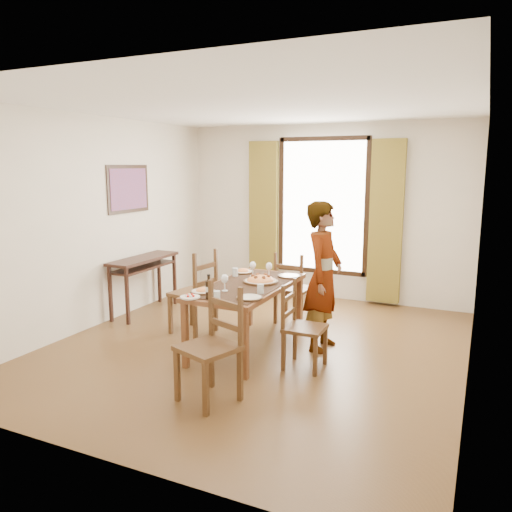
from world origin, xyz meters
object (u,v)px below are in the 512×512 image
at_px(dining_table, 248,291).
at_px(pasta_platter, 261,278).
at_px(man, 323,276).
at_px(console_table, 144,265).

height_order(dining_table, pasta_platter, pasta_platter).
height_order(man, pasta_platter, man).
bearing_deg(man, pasta_platter, 111.27).
bearing_deg(console_table, man, -6.20).
xyz_separation_m(man, pasta_platter, (-0.67, -0.24, -0.04)).
bearing_deg(dining_table, pasta_platter, 53.63).
bearing_deg(man, dining_table, 117.60).
bearing_deg(console_table, dining_table, -18.98).
xyz_separation_m(console_table, pasta_platter, (2.05, -0.54, 0.12)).
xyz_separation_m(dining_table, pasta_platter, (0.10, 0.14, 0.12)).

